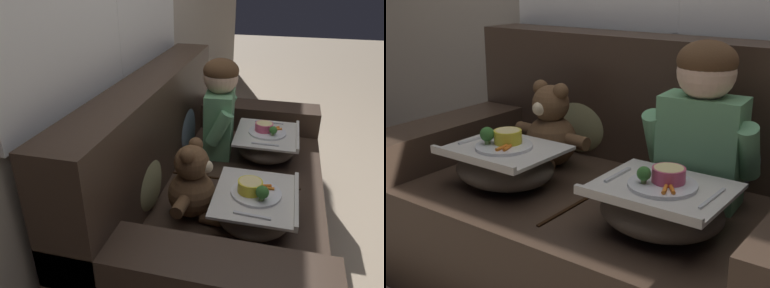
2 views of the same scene
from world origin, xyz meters
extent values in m
plane|color=tan|center=(0.00, 0.00, 0.00)|extent=(14.00, 14.00, 0.00)
cube|color=#38281E|center=(0.00, 0.00, 0.21)|extent=(1.73, 0.99, 0.41)
cube|color=#38281E|center=(0.00, 0.39, 0.67)|extent=(1.73, 0.22, 0.52)
cube|color=#38281E|center=(-0.76, 0.00, 0.49)|extent=(0.22, 0.99, 0.16)
cube|color=black|center=(0.00, -0.02, 0.41)|extent=(0.01, 0.73, 0.01)
ellipsoid|color=slate|center=(0.32, 0.31, 0.58)|extent=(0.36, 0.18, 0.38)
ellipsoid|color=#898456|center=(-0.32, 0.31, 0.58)|extent=(0.34, 0.16, 0.35)
cube|color=#66A370|center=(0.32, 0.09, 0.60)|extent=(0.29, 0.17, 0.37)
sphere|color=beige|center=(0.32, 0.09, 0.86)|extent=(0.19, 0.19, 0.19)
ellipsoid|color=#4C331E|center=(0.32, 0.09, 0.90)|extent=(0.20, 0.20, 0.14)
cylinder|color=#66A370|center=(0.17, 0.06, 0.62)|extent=(0.08, 0.15, 0.21)
cylinder|color=#66A370|center=(0.48, 0.09, 0.62)|extent=(0.08, 0.15, 0.21)
sphere|color=brown|center=(-0.32, 0.09, 0.52)|extent=(0.21, 0.21, 0.21)
sphere|color=brown|center=(-0.32, 0.09, 0.67)|extent=(0.15, 0.15, 0.15)
sphere|color=brown|center=(-0.38, 0.10, 0.73)|extent=(0.06, 0.06, 0.06)
sphere|color=brown|center=(-0.27, 0.09, 0.73)|extent=(0.06, 0.06, 0.06)
sphere|color=beige|center=(-0.33, 0.02, 0.66)|extent=(0.05, 0.05, 0.05)
sphere|color=black|center=(-0.33, 0.01, 0.66)|extent=(0.02, 0.02, 0.02)
cylinder|color=brown|center=(-0.46, 0.10, 0.54)|extent=(0.11, 0.06, 0.05)
cylinder|color=brown|center=(-0.19, 0.08, 0.54)|extent=(0.11, 0.06, 0.05)
cylinder|color=brown|center=(-0.38, -0.01, 0.44)|extent=(0.06, 0.10, 0.05)
cylinder|color=brown|center=(-0.28, -0.02, 0.44)|extent=(0.06, 0.10, 0.05)
ellipsoid|color=#473D33|center=(0.32, -0.19, 0.48)|extent=(0.39, 0.34, 0.13)
cube|color=beige|center=(0.32, -0.19, 0.55)|extent=(0.40, 0.35, 0.01)
cube|color=beige|center=(0.32, -0.35, 0.56)|extent=(0.40, 0.02, 0.02)
cylinder|color=silver|center=(0.32, -0.19, 0.56)|extent=(0.21, 0.21, 0.01)
cylinder|color=#D64C70|center=(0.33, -0.16, 0.59)|extent=(0.10, 0.10, 0.04)
cylinder|color=#E5D189|center=(0.33, -0.16, 0.61)|extent=(0.09, 0.09, 0.01)
sphere|color=#38702D|center=(0.28, -0.22, 0.60)|extent=(0.04, 0.04, 0.04)
cylinder|color=#7A9E56|center=(0.28, -0.22, 0.58)|extent=(0.02, 0.02, 0.02)
cylinder|color=orange|center=(0.36, -0.24, 0.57)|extent=(0.03, 0.06, 0.01)
cylinder|color=orange|center=(0.37, -0.23, 0.57)|extent=(0.04, 0.05, 0.01)
cube|color=silver|center=(0.17, -0.19, 0.56)|extent=(0.01, 0.14, 0.01)
cube|color=silver|center=(0.48, -0.19, 0.56)|extent=(0.01, 0.17, 0.01)
ellipsoid|color=#473D33|center=(-0.32, -0.19, 0.48)|extent=(0.39, 0.33, 0.13)
cube|color=beige|center=(-0.32, -0.19, 0.55)|extent=(0.40, 0.34, 0.01)
cube|color=beige|center=(-0.32, -0.35, 0.56)|extent=(0.40, 0.02, 0.02)
cylinder|color=silver|center=(-0.32, -0.19, 0.56)|extent=(0.21, 0.21, 0.01)
cylinder|color=yellow|center=(-0.33, -0.16, 0.59)|extent=(0.10, 0.10, 0.05)
cylinder|color=#E5D189|center=(-0.33, -0.16, 0.61)|extent=(0.09, 0.09, 0.01)
sphere|color=#38702D|center=(-0.38, -0.21, 0.61)|extent=(0.05, 0.05, 0.05)
cylinder|color=#7A9E56|center=(-0.38, -0.21, 0.58)|extent=(0.02, 0.02, 0.02)
cylinder|color=orange|center=(-0.29, -0.23, 0.57)|extent=(0.02, 0.06, 0.01)
cylinder|color=orange|center=(-0.28, -0.22, 0.57)|extent=(0.03, 0.05, 0.01)
cube|color=silver|center=(-0.48, -0.19, 0.56)|extent=(0.02, 0.14, 0.01)
camera|label=1|loc=(-1.66, -0.25, 1.42)|focal=35.00mm
camera|label=2|loc=(0.98, -1.54, 1.16)|focal=50.00mm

